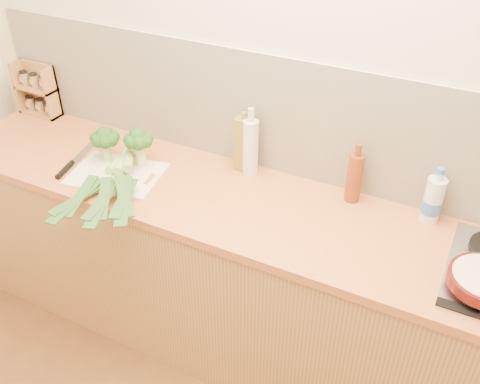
# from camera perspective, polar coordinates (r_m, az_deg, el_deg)

# --- Properties ---
(room_shell) EXTENTS (3.50, 3.50, 3.50)m
(room_shell) POSITION_cam_1_polar(r_m,az_deg,el_deg) (2.31, 5.91, 7.60)
(room_shell) COLOR beige
(room_shell) RESTS_ON ground
(counter) EXTENTS (3.20, 0.62, 0.90)m
(counter) POSITION_cam_1_polar(r_m,az_deg,el_deg) (2.52, 2.42, -9.90)
(counter) COLOR #A67E45
(counter) RESTS_ON ground
(chopping_board) EXTENTS (0.44, 0.36, 0.01)m
(chopping_board) POSITION_cam_1_polar(r_m,az_deg,el_deg) (2.48, -13.01, 1.85)
(chopping_board) COLOR white
(chopping_board) RESTS_ON counter
(broccoli_left) EXTENTS (0.13, 0.14, 0.17)m
(broccoli_left) POSITION_cam_1_polar(r_m,az_deg,el_deg) (2.52, -14.22, 5.57)
(broccoli_left) COLOR #BBCA76
(broccoli_left) RESTS_ON chopping_board
(broccoli_right) EXTENTS (0.13, 0.14, 0.19)m
(broccoli_right) POSITION_cam_1_polar(r_m,az_deg,el_deg) (2.44, -10.77, 5.41)
(broccoli_right) COLOR #BBCA76
(broccoli_right) RESTS_ON chopping_board
(leek_front) EXTENTS (0.12, 0.66, 0.04)m
(leek_front) POSITION_cam_1_polar(r_m,az_deg,el_deg) (2.45, -13.94, 2.08)
(leek_front) COLOR white
(leek_front) RESTS_ON chopping_board
(leek_mid) EXTENTS (0.27, 0.59, 0.04)m
(leek_mid) POSITION_cam_1_polar(r_m,az_deg,el_deg) (2.39, -13.09, 1.78)
(leek_mid) COLOR white
(leek_mid) RESTS_ON chopping_board
(leek_back) EXTENTS (0.39, 0.57, 0.04)m
(leek_back) POSITION_cam_1_polar(r_m,az_deg,el_deg) (2.37, -11.94, 2.27)
(leek_back) COLOR white
(leek_back) RESTS_ON chopping_board
(chefs_knife) EXTENTS (0.10, 0.34, 0.02)m
(chefs_knife) POSITION_cam_1_polar(r_m,az_deg,el_deg) (2.59, -17.71, 2.71)
(chefs_knife) COLOR silver
(chefs_knife) RESTS_ON counter
(spice_rack) EXTENTS (0.24, 0.09, 0.28)m
(spice_rack) POSITION_cam_1_polar(r_m,az_deg,el_deg) (3.11, -20.66, 9.94)
(spice_rack) COLOR #A37845
(spice_rack) RESTS_ON counter
(oil_tin) EXTENTS (0.08, 0.05, 0.29)m
(oil_tin) POSITION_cam_1_polar(r_m,az_deg,el_deg) (2.39, 0.40, 5.08)
(oil_tin) COLOR olive
(oil_tin) RESTS_ON counter
(glass_bottle) EXTENTS (0.07, 0.07, 0.32)m
(glass_bottle) POSITION_cam_1_polar(r_m,az_deg,el_deg) (2.37, 1.13, 4.85)
(glass_bottle) COLOR silver
(glass_bottle) RESTS_ON counter
(amber_bottle) EXTENTS (0.06, 0.06, 0.27)m
(amber_bottle) POSITION_cam_1_polar(r_m,az_deg,el_deg) (2.25, 12.12, 1.57)
(amber_bottle) COLOR maroon
(amber_bottle) RESTS_ON counter
(water_bottle) EXTENTS (0.08, 0.08, 0.22)m
(water_bottle) POSITION_cam_1_polar(r_m,az_deg,el_deg) (2.23, 19.87, -0.91)
(water_bottle) COLOR silver
(water_bottle) RESTS_ON counter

